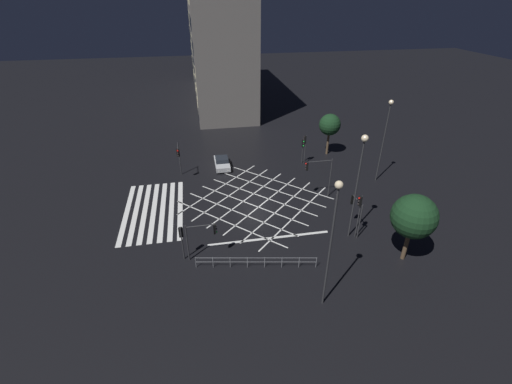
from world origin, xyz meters
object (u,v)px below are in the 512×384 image
at_px(traffic_light_nw_main, 303,146).
at_px(street_tree_far, 330,125).
at_px(traffic_light_median_north, 318,170).
at_px(street_lamp_east, 360,165).
at_px(street_lamp_far, 386,126).
at_px(waiting_car, 222,163).
at_px(street_tree_near, 414,217).
at_px(traffic_light_nw_cross, 305,144).
at_px(traffic_light_sw_main, 179,155).
at_px(traffic_light_ne_cross, 359,208).
at_px(traffic_light_se_cross, 203,233).
at_px(traffic_light_ne_main, 356,207).
at_px(street_lamp_west, 333,225).
at_px(traffic_light_se_main, 181,236).

height_order(traffic_light_nw_main, street_tree_far, street_tree_far).
distance_m(traffic_light_median_north, street_lamp_east, 8.19).
height_order(traffic_light_median_north, street_lamp_far, street_lamp_far).
bearing_deg(street_lamp_far, traffic_light_nw_main, -130.23).
bearing_deg(waiting_car, street_tree_near, 33.34).
distance_m(traffic_light_nw_cross, street_lamp_far, 10.16).
relative_size(traffic_light_sw_main, traffic_light_nw_cross, 1.09).
xyz_separation_m(traffic_light_median_north, waiting_car, (-9.47, -9.36, -2.75)).
height_order(traffic_light_nw_cross, street_lamp_far, street_lamp_far).
relative_size(traffic_light_median_north, traffic_light_ne_cross, 1.04).
height_order(traffic_light_ne_cross, traffic_light_se_cross, traffic_light_ne_cross).
relative_size(traffic_light_median_north, waiting_car, 1.09).
relative_size(traffic_light_sw_main, waiting_car, 1.03).
relative_size(traffic_light_ne_cross, traffic_light_sw_main, 1.02).
bearing_deg(traffic_light_nw_main, traffic_light_nw_cross, 25.78).
height_order(traffic_light_median_north, street_tree_far, street_tree_far).
bearing_deg(traffic_light_se_cross, traffic_light_ne_main, 5.71).
xyz_separation_m(traffic_light_nw_main, street_lamp_far, (6.21, 7.34, 4.43)).
bearing_deg(traffic_light_nw_cross, street_tree_near, 98.12).
xyz_separation_m(traffic_light_ne_main, street_lamp_west, (7.86, -5.78, 4.35)).
xyz_separation_m(traffic_light_nw_main, traffic_light_se_cross, (16.52, -13.59, 0.24)).
relative_size(traffic_light_ne_cross, waiting_car, 1.05).
xyz_separation_m(traffic_light_se_cross, waiting_car, (-17.26, 3.09, -1.99)).
relative_size(traffic_light_ne_main, traffic_light_sw_main, 0.84).
distance_m(traffic_light_nw_cross, waiting_car, 10.90).
bearing_deg(traffic_light_se_main, traffic_light_sw_main, 1.18).
xyz_separation_m(traffic_light_ne_cross, waiting_car, (-16.79, -10.62, -2.51)).
xyz_separation_m(traffic_light_sw_main, street_tree_far, (-3.65, 19.96, 1.10)).
relative_size(traffic_light_median_north, street_tree_far, 0.80).
relative_size(traffic_light_ne_cross, traffic_light_se_main, 1.35).
bearing_deg(traffic_light_nw_main, traffic_light_median_north, -7.49).
bearing_deg(traffic_light_ne_main, street_tree_far, -12.95).
relative_size(traffic_light_se_main, street_lamp_east, 0.33).
height_order(traffic_light_nw_cross, street_tree_near, street_tree_near).
distance_m(street_lamp_east, street_tree_near, 5.80).
xyz_separation_m(traffic_light_ne_cross, street_lamp_west, (6.95, -5.61, 3.86)).
bearing_deg(traffic_light_nw_main, street_lamp_far, 49.77).
bearing_deg(street_tree_far, traffic_light_median_north, -26.37).
xyz_separation_m(traffic_light_nw_main, street_lamp_west, (23.00, -5.49, 4.61)).
relative_size(traffic_light_ne_main, traffic_light_se_main, 1.10).
height_order(street_lamp_west, street_lamp_far, street_lamp_west).
bearing_deg(street_tree_far, traffic_light_ne_main, -12.95).
distance_m(traffic_light_ne_main, waiting_car, 19.30).
xyz_separation_m(street_lamp_west, street_tree_far, (-25.21, 9.77, -2.76)).
height_order(street_lamp_east, waiting_car, street_lamp_east).
bearing_deg(traffic_light_se_main, street_lamp_east, -88.64).
height_order(traffic_light_ne_main, street_tree_far, street_tree_far).
xyz_separation_m(street_lamp_east, waiting_car, (-16.62, -10.12, -6.68)).
xyz_separation_m(traffic_light_median_north, traffic_light_nw_main, (-8.73, 1.15, -1.00)).
relative_size(traffic_light_median_north, street_lamp_west, 0.45).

